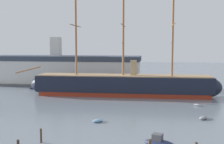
# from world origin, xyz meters

# --- Properties ---
(tall_ship) EXTENTS (58.36, 12.39, 28.07)m
(tall_ship) POSITION_xyz_m (-0.80, 46.68, 3.06)
(tall_ship) COLOR maroon
(tall_ship) RESTS_ON ground
(motorboat_foreground_right) EXTENTS (4.75, 3.17, 1.84)m
(motorboat_foreground_right) POSITION_xyz_m (8.70, 8.06, 0.65)
(motorboat_foreground_right) COLOR #1E284C
(motorboat_foreground_right) RESTS_ON ground
(dinghy_near_centre) EXTENTS (2.36, 2.29, 0.54)m
(dinghy_near_centre) POSITION_xyz_m (-2.33, 19.09, 0.27)
(dinghy_near_centre) COLOR #7FB2D6
(dinghy_near_centre) RESTS_ON ground
(dinghy_mid_right) EXTENTS (2.27, 2.74, 0.60)m
(dinghy_mid_right) POSITION_xyz_m (17.25, 24.11, 0.30)
(dinghy_mid_right) COLOR gray
(dinghy_mid_right) RESTS_ON ground
(dinghy_alongside_stern) EXTENTS (1.86, 1.88, 0.44)m
(dinghy_alongside_stern) POSITION_xyz_m (17.85, 36.22, 0.22)
(dinghy_alongside_stern) COLOR gray
(dinghy_alongside_stern) RESTS_ON ground
(sailboat_far_left) EXTENTS (3.35, 3.76, 5.06)m
(sailboat_far_left) POSITION_xyz_m (-30.33, 54.26, 0.43)
(sailboat_far_left) COLOR #1E284C
(sailboat_far_left) RESTS_ON ground
(mooring_piling_midwater) EXTENTS (0.29, 0.29, 2.08)m
(mooring_piling_midwater) POSITION_xyz_m (-8.35, 7.28, 1.04)
(mooring_piling_midwater) COLOR #423323
(mooring_piling_midwater) RESTS_ON ground
(dockside_warehouse_left) EXTENTS (57.31, 13.35, 16.84)m
(dockside_warehouse_left) POSITION_xyz_m (-23.47, 64.16, 5.15)
(dockside_warehouse_left) COLOR #565659
(dockside_warehouse_left) RESTS_ON ground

